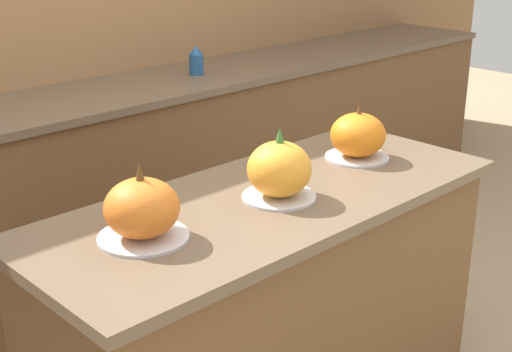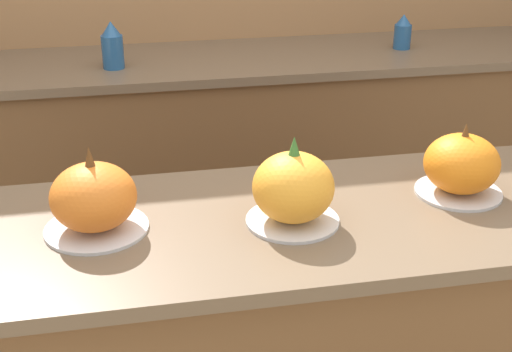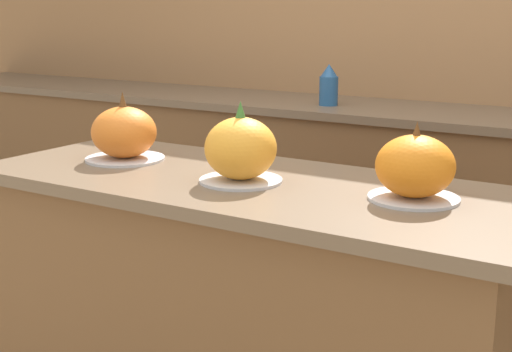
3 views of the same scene
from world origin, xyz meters
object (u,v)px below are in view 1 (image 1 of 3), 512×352
(pumpkin_cake_center, at_px, (279,170))
(bottle_short, at_px, (196,61))
(pumpkin_cake_left, at_px, (142,210))
(pumpkin_cake_right, at_px, (358,136))

(pumpkin_cake_center, height_order, bottle_short, pumpkin_cake_center)
(pumpkin_cake_left, relative_size, bottle_short, 1.65)
(pumpkin_cake_left, xyz_separation_m, bottle_short, (1.27, 1.32, 0.02))
(pumpkin_cake_left, distance_m, pumpkin_cake_right, 0.90)
(pumpkin_cake_right, bearing_deg, bottle_short, 74.40)
(pumpkin_cake_center, distance_m, pumpkin_cake_right, 0.46)
(pumpkin_cake_right, bearing_deg, pumpkin_cake_center, -171.48)
(pumpkin_cake_left, bearing_deg, pumpkin_cake_center, -6.21)
(pumpkin_cake_center, relative_size, bottle_short, 1.52)
(pumpkin_cake_left, height_order, bottle_short, pumpkin_cake_left)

